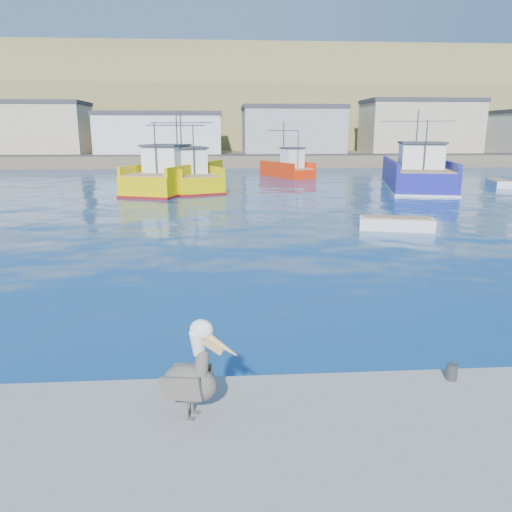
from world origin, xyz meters
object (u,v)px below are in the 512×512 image
Objects in this scene: trawler_yellow_a at (175,177)px; boat_orange at (288,168)px; trawler_yellow_b at (183,178)px; trawler_blue at (416,175)px; skiff_far at (499,184)px; pelican at (192,376)px; skiff_mid at (396,225)px.

boat_orange is at bearing 47.03° from trawler_yellow_a.
trawler_blue is (20.48, -0.36, 0.16)m from trawler_yellow_b.
skiff_far is at bearing 4.14° from trawler_blue.
pelican is at bearing -99.37° from boat_orange.
trawler_yellow_b is at bearing -179.57° from skiff_far.
trawler_yellow_a reaches higher than skiff_far.
skiff_mid is at bearing -57.66° from trawler_yellow_b.
trawler_yellow_b is at bearing 45.51° from trawler_yellow_a.
trawler_yellow_a is at bearing -132.97° from boat_orange.
trawler_yellow_b is 2.96× the size of skiff_far.
pelican is at bearing -124.98° from skiff_far.
trawler_yellow_b is 20.48m from trawler_blue.
trawler_yellow_a is 29.09m from skiff_far.
skiff_far reaches higher than skiff_mid.
trawler_yellow_a is at bearing -134.49° from trawler_yellow_b.
trawler_yellow_b reaches higher than skiff_mid.
skiff_mid is (-8.35, -18.80, -0.93)m from trawler_blue.
trawler_yellow_a is 3.39× the size of skiff_far.
boat_orange is 48.65m from pelican.
skiff_far is 44.86m from pelican.
pelican is (3.36, -35.90, 0.10)m from trawler_yellow_a.
pelican is at bearing -118.41° from skiff_mid.
skiff_far is at bearing 0.43° from trawler_yellow_b.
trawler_yellow_a is 8.02× the size of pelican.
skiff_far is (28.44, 0.21, -0.76)m from trawler_yellow_b.
trawler_blue is 15.38m from boat_orange.
skiff_mid is (12.13, -19.16, -0.76)m from trawler_yellow_b.
trawler_yellow_a is at bearing 124.56° from skiff_mid.
trawler_yellow_b is 0.78× the size of trawler_blue.
trawler_yellow_b is 6.99× the size of pelican.
trawler_yellow_b is (0.63, 0.64, -0.09)m from trawler_yellow_a.
trawler_yellow_a is 36.05m from pelican.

